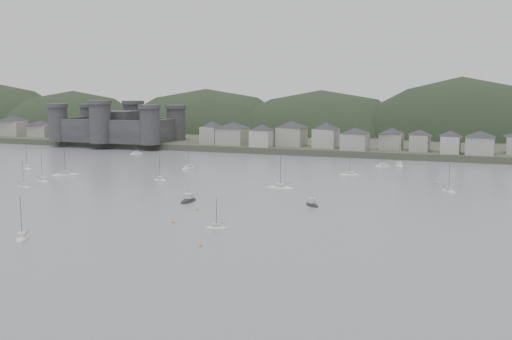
% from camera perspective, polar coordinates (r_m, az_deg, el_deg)
% --- Properties ---
extents(ground, '(900.00, 900.00, 0.00)m').
position_cam_1_polar(ground, '(141.60, -10.98, -6.21)').
color(ground, slate).
rests_on(ground, ground).
extents(far_shore_land, '(900.00, 250.00, 3.00)m').
position_cam_1_polar(far_shore_land, '(419.11, 10.83, 3.15)').
color(far_shore_land, '#383D2D').
rests_on(far_shore_land, ground).
extents(forested_ridge, '(851.55, 103.94, 102.57)m').
position_cam_1_polar(forested_ridge, '(394.39, 10.82, 1.01)').
color(forested_ridge, black).
rests_on(forested_ridge, ground).
extents(castle, '(66.00, 43.00, 20.00)m').
position_cam_1_polar(castle, '(354.40, -12.18, 3.84)').
color(castle, '#2E2E31').
rests_on(castle, far_shore_land).
extents(waterfront_town, '(451.48, 28.46, 12.92)m').
position_cam_1_polar(waterfront_town, '(301.63, 16.58, 2.61)').
color(waterfront_town, gray).
rests_on(waterfront_town, far_shore_land).
extents(sailboat_lead, '(7.13, 4.95, 9.40)m').
position_cam_1_polar(sailboat_lead, '(227.19, -8.51, -0.87)').
color(sailboat_lead, silver).
rests_on(sailboat_lead, ground).
extents(moored_fleet, '(257.69, 179.05, 13.47)m').
position_cam_1_polar(moored_fleet, '(210.49, -3.78, -1.48)').
color(moored_fleet, silver).
rests_on(moored_fleet, ground).
extents(motor_launch_near, '(6.18, 6.86, 3.65)m').
position_cam_1_polar(motor_launch_near, '(179.44, 4.99, -3.06)').
color(motor_launch_near, black).
rests_on(motor_launch_near, ground).
extents(motor_launch_far, '(3.67, 8.82, 4.05)m').
position_cam_1_polar(motor_launch_far, '(185.78, -6.01, -2.71)').
color(motor_launch_far, black).
rests_on(motor_launch_far, ground).
extents(mooring_buoys, '(184.12, 127.83, 0.70)m').
position_cam_1_polar(mooring_buoys, '(184.28, -2.15, -2.80)').
color(mooring_buoys, '#CF8745').
rests_on(mooring_buoys, ground).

